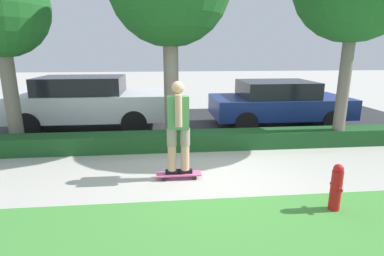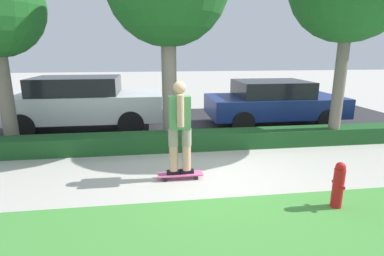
{
  "view_description": "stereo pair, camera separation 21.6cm",
  "coord_description": "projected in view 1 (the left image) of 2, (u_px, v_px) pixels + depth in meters",
  "views": [
    {
      "loc": [
        -0.8,
        -5.29,
        2.3
      ],
      "look_at": [
        -0.21,
        0.6,
        0.77
      ],
      "focal_mm": 28.0,
      "sensor_mm": 36.0,
      "label": 1
    },
    {
      "loc": [
        -1.02,
        -5.27,
        2.3
      ],
      "look_at": [
        -0.21,
        0.6,
        0.77
      ],
      "focal_mm": 28.0,
      "sensor_mm": 36.0,
      "label": 2
    }
  ],
  "objects": [
    {
      "name": "fire_hydrant",
      "position": [
        336.0,
        187.0,
        4.38
      ],
      "size": [
        0.16,
        0.26,
        0.72
      ],
      "color": "red",
      "rests_on": "ground_plane"
    },
    {
      "name": "parked_car_front",
      "position": [
        87.0,
        102.0,
        8.9
      ],
      "size": [
        4.56,
        1.97,
        1.58
      ],
      "rotation": [
        0.0,
        0.0,
        -0.0
      ],
      "color": "silver",
      "rests_on": "ground_plane"
    },
    {
      "name": "parked_car_middle",
      "position": [
        278.0,
        102.0,
        9.34
      ],
      "size": [
        4.17,
        2.04,
        1.41
      ],
      "rotation": [
        0.0,
        0.0,
        -0.0
      ],
      "color": "navy",
      "rests_on": "ground_plane"
    },
    {
      "name": "skater_person",
      "position": [
        178.0,
        126.0,
        5.32
      ],
      "size": [
        0.5,
        0.44,
        1.7
      ],
      "color": "black",
      "rests_on": "skateboard"
    },
    {
      "name": "hedge_row",
      "position": [
        197.0,
        140.0,
        7.24
      ],
      "size": [
        15.6,
        0.6,
        0.41
      ],
      "color": "#1E5123",
      "rests_on": "ground_plane"
    },
    {
      "name": "ground_plane",
      "position": [
        206.0,
        174.0,
        5.75
      ],
      "size": [
        60.0,
        60.0,
        0.0
      ],
      "primitive_type": "plane",
      "color": "#BCB7AD"
    },
    {
      "name": "street_asphalt",
      "position": [
        188.0,
        123.0,
        9.8
      ],
      "size": [
        15.6,
        5.0,
        0.01
      ],
      "color": "#2D2D30",
      "rests_on": "ground_plane"
    },
    {
      "name": "skateboard",
      "position": [
        179.0,
        174.0,
        5.55
      ],
      "size": [
        0.83,
        0.24,
        0.1
      ],
      "color": "#DB5B93",
      "rests_on": "ground_plane"
    }
  ]
}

